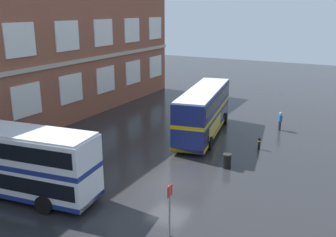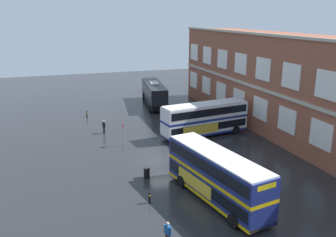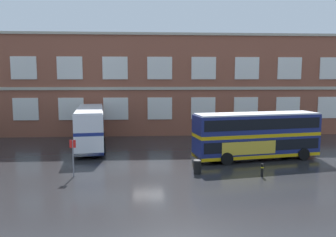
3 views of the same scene
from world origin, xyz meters
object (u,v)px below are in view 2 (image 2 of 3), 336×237
Objects in this scene: double_decker_middle at (217,176)px; station_litter_bin at (147,173)px; double_decker_near at (205,119)px; touring_coach at (154,94)px; waiting_passenger at (104,126)px; second_passenger at (168,232)px; safety_bollard_east at (149,197)px; safety_bollard_west at (87,114)px; bus_stand_flag at (123,132)px.

station_litter_bin is (-5.80, -4.22, -1.63)m from double_decker_middle.
double_decker_near is 10.92× the size of station_litter_bin.
double_decker_middle is 0.92× the size of touring_coach.
second_passenger is (24.52, 0.25, 0.00)m from waiting_passenger.
second_passenger is at bearing -3.82° from safety_bollard_east.
waiting_passenger is 1.79× the size of safety_bollard_west.
touring_coach reaches higher than safety_bollard_west.
station_litter_bin is 1.08× the size of safety_bollard_west.
second_passenger is 1.79× the size of safety_bollard_west.
safety_bollard_west is 27.03m from safety_bollard_east.
second_passenger is at bearing 0.57° from waiting_passenger.
safety_bollard_east is (13.58, -0.77, -1.14)m from bus_stand_flag.
second_passenger is 1.79× the size of safety_bollard_east.
touring_coach reaches higher than waiting_passenger.
station_litter_bin is at bearing 172.16° from second_passenger.
safety_bollard_west is at bearing -165.89° from double_decker_middle.
double_decker_middle is 4.18× the size of bus_stand_flag.
bus_stand_flag is 9.10m from station_litter_bin.
touring_coach is at bearing 164.75° from second_passenger.
safety_bollard_east is (-1.24, -5.25, -1.66)m from double_decker_middle.
waiting_passenger is 14.39m from station_litter_bin.
double_decker_near reaches higher than second_passenger.
double_decker_near is at bearing 67.76° from waiting_passenger.
safety_bollard_east is at bearing -12.73° from station_litter_bin.
touring_coach is at bearing 162.77° from safety_bollard_east.
second_passenger is at bearing -15.25° from touring_coach.
safety_bollard_east is (14.04, -11.11, -1.66)m from double_decker_near.
bus_stand_flag is at bearing -87.44° from double_decker_near.
safety_bollard_east is at bearing -3.23° from bus_stand_flag.
safety_bollard_east is (26.97, 1.85, 0.00)m from safety_bollard_west.
bus_stand_flag is 2.62× the size of station_litter_bin.
second_passenger is 5.71m from safety_bollard_east.
station_litter_bin reaches higher than safety_bollard_east.
bus_stand_flag is (-14.82, -4.48, -0.51)m from double_decker_middle.
touring_coach is 16.12m from waiting_passenger.
bus_stand_flag is at bearing 176.77° from safety_bollard_east.
waiting_passenger is at bearing 8.54° from safety_bollard_west.
touring_coach is 11.88× the size of station_litter_bin.
station_litter_bin is 1.08× the size of safety_bollard_east.
safety_bollard_west is (-32.65, -1.47, -0.44)m from second_passenger.
bus_stand_flag is (5.26, 1.39, 0.70)m from waiting_passenger.
double_decker_near is 13.94m from station_litter_bin.
double_decker_middle reaches higher than station_litter_bin.
bus_stand_flag is 13.65m from safety_bollard_east.
waiting_passenger is at bearing -163.71° from double_decker_middle.
second_passenger reaches higher than safety_bollard_east.
safety_bollard_west is (-8.13, -1.22, -0.44)m from waiting_passenger.
bus_stand_flag is (0.46, -10.34, -0.51)m from double_decker_near.
double_decker_middle is at bearing -20.99° from double_decker_near.
safety_bollard_west is at bearing -171.46° from waiting_passenger.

